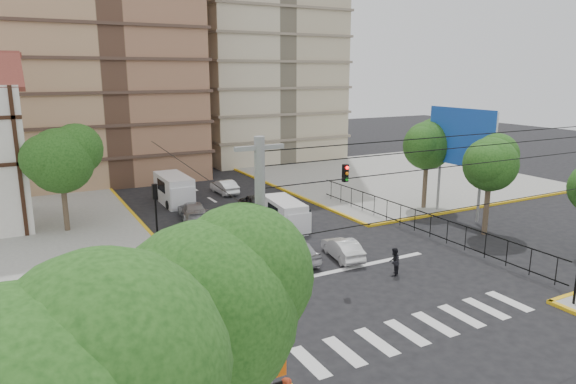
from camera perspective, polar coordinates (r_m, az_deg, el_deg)
ground at (r=27.84m, az=6.08°, el=-9.69°), size 160.00×160.00×0.00m
sidewalk_ne at (r=54.79m, az=11.61°, el=1.62°), size 26.00×26.00×0.15m
crosswalk_stripes at (r=23.62m, az=14.56°, el=-14.42°), size 12.00×2.40×0.01m
stop_line at (r=28.75m, az=4.72°, el=-8.88°), size 13.00×0.40×0.01m
park_fence at (r=36.46m, az=13.84°, el=-4.42°), size 0.10×22.50×1.66m
billboard at (r=40.04m, az=18.71°, el=5.61°), size 0.36×6.20×8.10m
tree_sw_near at (r=12.94m, az=-8.88°, el=-12.18°), size 5.63×4.60×7.57m
tree_park_a at (r=36.54m, az=21.66°, el=3.15°), size 4.41×3.60×6.83m
tree_park_c at (r=41.96m, az=15.31°, el=5.24°), size 4.65×3.80×7.25m
tree_tudor at (r=37.60m, az=-23.84°, el=3.54°), size 5.39×4.40×7.43m
traffic_light_nw at (r=30.65m, az=-14.48°, el=-1.75°), size 0.28×0.22×4.40m
traffic_light_hanging at (r=24.51m, az=9.09°, el=1.53°), size 18.00×9.12×0.92m
utility_pole_sw at (r=14.62m, az=-2.99°, el=-11.10°), size 1.40×0.28×9.00m
district_sign at (r=15.61m, az=-1.79°, el=-19.06°), size 0.90×0.12×3.20m
van_right_lane at (r=35.98m, az=-0.22°, el=-2.60°), size 2.27×4.74×2.06m
van_left_lane at (r=43.78m, az=-12.46°, el=0.17°), size 2.24×5.35×2.41m
car_silver_front_left at (r=30.00m, az=0.42°, el=-6.40°), size 1.96×4.39×1.46m
car_white_front_right at (r=30.70m, az=6.08°, el=-6.25°), size 1.88×3.87×1.22m
car_grey_mid_left at (r=35.17m, az=-5.30°, el=-3.68°), size 2.30×4.57×1.24m
car_silver_rear_left at (r=39.12m, az=-10.50°, el=-2.05°), size 2.52×4.78×1.32m
car_darkgrey_mid_right at (r=40.48m, az=-3.74°, el=-1.23°), size 2.19×4.47×1.47m
car_white_rear_right at (r=46.95m, az=-7.09°, el=0.59°), size 1.46×3.94×1.29m
pedestrian_crosswalk at (r=28.56m, az=11.70°, el=-7.61°), size 0.96×0.93×1.56m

